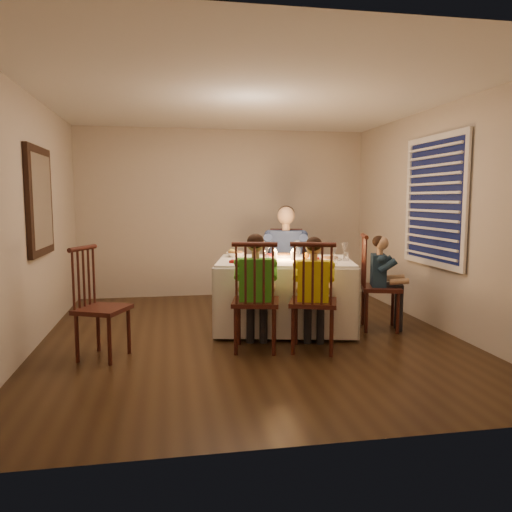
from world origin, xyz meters
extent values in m
plane|color=black|center=(0.00, 0.00, 0.00)|extent=(5.00, 5.00, 0.00)
cube|color=#BFB3A3|center=(-2.25, 0.00, 1.30)|extent=(0.02, 5.00, 2.60)
cube|color=#BFB3A3|center=(2.25, 0.00, 1.30)|extent=(0.02, 5.00, 2.60)
cube|color=#BFB3A3|center=(0.00, 2.50, 1.30)|extent=(4.50, 0.02, 2.60)
plane|color=white|center=(0.00, 0.00, 2.60)|extent=(5.00, 5.00, 0.00)
cube|color=white|center=(0.45, 0.27, 0.80)|extent=(1.73, 1.39, 0.04)
cube|color=white|center=(0.57, 0.81, 0.41)|extent=(1.54, 0.34, 0.76)
cube|color=white|center=(0.34, -0.28, 0.41)|extent=(1.54, 0.34, 0.76)
cube|color=white|center=(1.21, 0.11, 0.41)|extent=(0.25, 1.12, 0.76)
cube|color=white|center=(-0.31, 0.43, 0.41)|extent=(0.25, 1.12, 0.76)
cylinder|color=white|center=(0.52, 0.61, 0.83)|extent=(0.31, 0.31, 0.02)
cylinder|color=white|center=(0.02, 0.05, 0.83)|extent=(0.31, 0.31, 0.02)
cylinder|color=white|center=(0.72, -0.16, 0.83)|extent=(0.31, 0.31, 0.02)
cylinder|color=white|center=(0.97, 0.16, 0.83)|extent=(0.31, 0.31, 0.02)
cylinder|color=white|center=(0.34, 0.29, 0.87)|extent=(0.06, 0.06, 0.10)
cylinder|color=white|center=(0.55, 0.25, 0.87)|extent=(0.06, 0.06, 0.10)
sphere|color=yellow|center=(-0.11, 0.72, 0.87)|extent=(0.09, 0.09, 0.09)
sphere|color=#FF9F15|center=(0.71, 0.27, 0.86)|extent=(0.08, 0.08, 0.08)
imported|color=white|center=(-0.08, 0.65, 0.85)|extent=(0.24, 0.24, 0.06)
cube|color=black|center=(-2.22, 0.30, 1.50)|extent=(0.05, 0.95, 1.15)
cube|color=white|center=(-2.19, 0.30, 1.50)|extent=(0.01, 0.78, 0.98)
cube|color=black|center=(2.23, 0.10, 1.50)|extent=(0.01, 1.20, 1.40)
cube|color=white|center=(2.21, 0.10, 1.50)|extent=(0.03, 1.34, 1.54)
camera|label=1|loc=(-0.88, -5.35, 1.53)|focal=35.00mm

